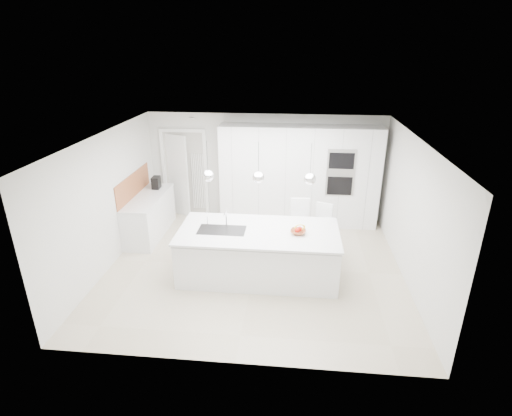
# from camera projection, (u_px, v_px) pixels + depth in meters

# --- Properties ---
(floor) EXTENTS (5.50, 5.50, 0.00)m
(floor) POSITION_uv_depth(u_px,v_px,m) (254.00, 267.00, 7.63)
(floor) COLOR #C3B59B
(floor) RESTS_ON ground
(wall_back) EXTENTS (5.50, 0.00, 5.50)m
(wall_back) POSITION_uv_depth(u_px,v_px,m) (265.00, 167.00, 9.46)
(wall_back) COLOR silver
(wall_back) RESTS_ON ground
(wall_left) EXTENTS (0.00, 5.00, 5.00)m
(wall_left) POSITION_uv_depth(u_px,v_px,m) (107.00, 201.00, 7.41)
(wall_left) COLOR silver
(wall_left) RESTS_ON ground
(ceiling) EXTENTS (5.50, 5.50, 0.00)m
(ceiling) POSITION_uv_depth(u_px,v_px,m) (254.00, 138.00, 6.68)
(ceiling) COLOR white
(ceiling) RESTS_ON wall_back
(tall_cabinets) EXTENTS (3.60, 0.60, 2.30)m
(tall_cabinets) POSITION_uv_depth(u_px,v_px,m) (299.00, 176.00, 9.15)
(tall_cabinets) COLOR white
(tall_cabinets) RESTS_ON floor
(oven_stack) EXTENTS (0.62, 0.04, 1.05)m
(oven_stack) POSITION_uv_depth(u_px,v_px,m) (341.00, 173.00, 8.70)
(oven_stack) COLOR #A5A5A8
(oven_stack) RESTS_ON tall_cabinets
(doorway_frame) EXTENTS (1.11, 0.08, 2.13)m
(doorway_frame) POSITION_uv_depth(u_px,v_px,m) (185.00, 174.00, 9.70)
(doorway_frame) COLOR white
(doorway_frame) RESTS_ON floor
(hallway_door) EXTENTS (0.76, 0.38, 2.00)m
(hallway_door) POSITION_uv_depth(u_px,v_px,m) (175.00, 175.00, 9.68)
(hallway_door) COLOR white
(hallway_door) RESTS_ON floor
(radiator) EXTENTS (0.32, 0.04, 1.40)m
(radiator) POSITION_uv_depth(u_px,v_px,m) (198.00, 181.00, 9.72)
(radiator) COLOR white
(radiator) RESTS_ON floor
(left_base_cabinets) EXTENTS (0.60, 1.80, 0.86)m
(left_base_cabinets) POSITION_uv_depth(u_px,v_px,m) (150.00, 216.00, 8.80)
(left_base_cabinets) COLOR white
(left_base_cabinets) RESTS_ON floor
(left_worktop) EXTENTS (0.62, 1.82, 0.04)m
(left_worktop) POSITION_uv_depth(u_px,v_px,m) (148.00, 197.00, 8.63)
(left_worktop) COLOR white
(left_worktop) RESTS_ON left_base_cabinets
(oak_backsplash) EXTENTS (0.02, 1.80, 0.50)m
(oak_backsplash) POSITION_uv_depth(u_px,v_px,m) (133.00, 185.00, 8.55)
(oak_backsplash) COLOR #AB643C
(oak_backsplash) RESTS_ON wall_left
(island_base) EXTENTS (2.80, 1.20, 0.86)m
(island_base) POSITION_uv_depth(u_px,v_px,m) (258.00, 255.00, 7.19)
(island_base) COLOR white
(island_base) RESTS_ON floor
(island_worktop) EXTENTS (2.84, 1.40, 0.04)m
(island_worktop) POSITION_uv_depth(u_px,v_px,m) (259.00, 231.00, 7.06)
(island_worktop) COLOR white
(island_worktop) RESTS_ON island_base
(island_sink) EXTENTS (0.84, 0.44, 0.18)m
(island_sink) POSITION_uv_depth(u_px,v_px,m) (222.00, 234.00, 7.10)
(island_sink) COLOR #3F3F42
(island_sink) RESTS_ON island_worktop
(island_tap) EXTENTS (0.02, 0.02, 0.30)m
(island_tap) POSITION_uv_depth(u_px,v_px,m) (226.00, 218.00, 7.19)
(island_tap) COLOR white
(island_tap) RESTS_ON island_worktop
(pendant_left) EXTENTS (0.20, 0.20, 0.20)m
(pendant_left) POSITION_uv_depth(u_px,v_px,m) (208.00, 176.00, 6.70)
(pendant_left) COLOR white
(pendant_left) RESTS_ON ceiling
(pendant_mid) EXTENTS (0.20, 0.20, 0.20)m
(pendant_mid) POSITION_uv_depth(u_px,v_px,m) (258.00, 177.00, 6.63)
(pendant_mid) COLOR white
(pendant_mid) RESTS_ON ceiling
(pendant_right) EXTENTS (0.20, 0.20, 0.20)m
(pendant_right) POSITION_uv_depth(u_px,v_px,m) (310.00, 179.00, 6.55)
(pendant_right) COLOR white
(pendant_right) RESTS_ON ceiling
(fruit_bowl) EXTENTS (0.30, 0.30, 0.07)m
(fruit_bowl) POSITION_uv_depth(u_px,v_px,m) (298.00, 232.00, 6.92)
(fruit_bowl) COLOR #AB643C
(fruit_bowl) RESTS_ON island_worktop
(espresso_machine) EXTENTS (0.17, 0.26, 0.27)m
(espresso_machine) POSITION_uv_depth(u_px,v_px,m) (156.00, 183.00, 9.07)
(espresso_machine) COLOR black
(espresso_machine) RESTS_ON left_worktop
(bar_stool_left) EXTENTS (0.43, 0.56, 1.16)m
(bar_stool_left) POSITION_uv_depth(u_px,v_px,m) (299.00, 229.00, 7.87)
(bar_stool_left) COLOR white
(bar_stool_left) RESTS_ON floor
(bar_stool_right) EXTENTS (0.50, 0.58, 1.06)m
(bar_stool_right) POSITION_uv_depth(u_px,v_px,m) (324.00, 231.00, 7.88)
(bar_stool_right) COLOR white
(bar_stool_right) RESTS_ON floor
(apple_a) EXTENTS (0.09, 0.09, 0.09)m
(apple_a) POSITION_uv_depth(u_px,v_px,m) (300.00, 229.00, 6.94)
(apple_a) COLOR red
(apple_a) RESTS_ON fruit_bowl
(apple_b) EXTENTS (0.09, 0.09, 0.09)m
(apple_b) POSITION_uv_depth(u_px,v_px,m) (297.00, 230.00, 6.89)
(apple_b) COLOR red
(apple_b) RESTS_ON fruit_bowl
(banana_bunch) EXTENTS (0.22, 0.16, 0.20)m
(banana_bunch) POSITION_uv_depth(u_px,v_px,m) (300.00, 227.00, 6.91)
(banana_bunch) COLOR gold
(banana_bunch) RESTS_ON fruit_bowl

